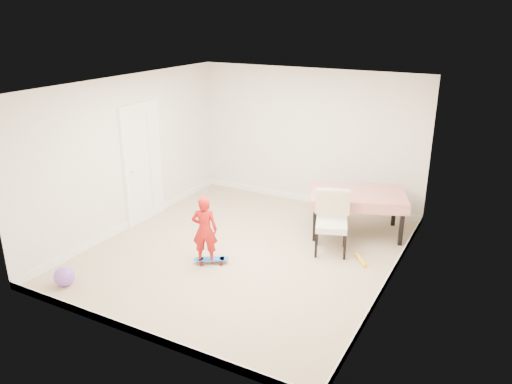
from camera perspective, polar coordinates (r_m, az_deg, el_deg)
The scene contains 17 objects.
ground at distance 7.93m, azimuth -1.33°, elevation -6.79°, with size 5.00×5.00×0.00m, color tan.
ceiling at distance 7.14m, azimuth -1.50°, elevation 12.02°, with size 4.50×5.00×0.04m, color white.
wall_back at distance 9.58m, azimuth 5.96°, elevation 6.19°, with size 4.50×0.04×2.60m, color silver.
wall_front at distance 5.56m, azimuth -14.16°, elevation -4.79°, with size 4.50×0.04×2.60m, color silver.
wall_left at distance 8.71m, azimuth -14.32°, elevation 4.25°, with size 0.04×5.00×2.60m, color silver.
wall_right at distance 6.68m, azimuth 15.49°, elevation -0.66°, with size 0.04×5.00×2.60m, color silver.
door at distance 8.99m, azimuth -12.87°, elevation 3.04°, with size 0.10×0.94×2.11m, color white.
baseboard_back at distance 9.96m, azimuth 5.73°, elevation -0.74°, with size 4.50×0.02×0.12m, color white.
baseboard_front at distance 6.16m, azimuth -13.22°, elevation -15.35°, with size 4.50×0.02×0.12m, color white.
baseboard_left at distance 9.12m, azimuth -13.71°, elevation -3.25°, with size 0.02×5.00×0.12m, color white.
baseboard_right at distance 7.19m, azimuth 14.65°, elevation -9.95°, with size 0.02×5.00×0.12m, color white.
dining_table at distance 8.59m, azimuth 11.39°, elevation -2.34°, with size 1.56×0.98×0.73m, color #AC0C09, non-canonical shape.
dining_chair at distance 7.78m, azimuth 8.63°, elevation -3.58°, with size 0.53×0.61×0.98m, color white, non-canonical shape.
skateboard at distance 7.59m, azimuth -5.10°, elevation -7.84°, with size 0.52×0.19×0.08m, color blue, non-canonical shape.
child at distance 7.38m, azimuth -5.88°, elevation -4.57°, with size 0.38×0.25×1.03m, color red.
balloon at distance 7.43m, azimuth -21.08°, elevation -8.99°, with size 0.28×0.28×0.28m, color #8852C6.
foam_toy at distance 7.77m, azimuth 11.89°, elevation -7.59°, with size 0.06×0.06×0.40m, color yellow.
Camera 1 is at (3.50, -6.15, 3.58)m, focal length 35.00 mm.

